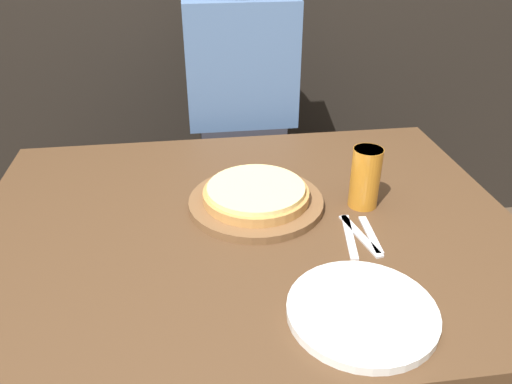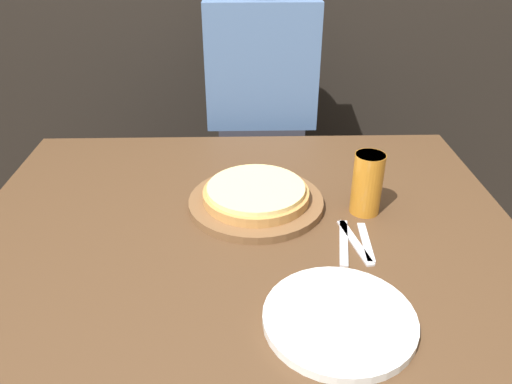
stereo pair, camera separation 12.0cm
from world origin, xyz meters
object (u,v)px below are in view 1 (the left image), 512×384
beer_glass (366,175)px  dinner_knife (360,235)px  spoon (371,235)px  dinner_plate (362,311)px  pizza_on_board (256,198)px  fork (349,236)px  diner_person (242,139)px

beer_glass → dinner_knife: size_ratio=0.89×
spoon → dinner_plate: bearing=-112.7°
dinner_knife → pizza_on_board: bearing=142.8°
dinner_plate → fork: dinner_plate is taller
dinner_knife → spoon: (0.03, 0.00, 0.00)m
beer_glass → spoon: size_ratio=1.05×
pizza_on_board → spoon: pizza_on_board is taller
fork → spoon: bearing=0.0°
beer_glass → fork: beer_glass is taller
fork → dinner_knife: same height
diner_person → pizza_on_board: bearing=-93.1°
fork → dinner_plate: bearing=-102.0°
fork → dinner_knife: (0.02, 0.00, 0.00)m
beer_glass → spoon: bearing=-100.1°
dinner_plate → fork: (0.05, 0.24, -0.01)m
fork → spoon: same height
beer_glass → diner_person: diner_person is taller
pizza_on_board → dinner_knife: (0.22, -0.16, -0.02)m
pizza_on_board → diner_person: diner_person is taller
dinner_plate → dinner_knife: dinner_plate is taller
dinner_knife → beer_glass: bearing=69.9°
dinner_plate → spoon: size_ratio=1.89×
dinner_plate → spoon: 0.26m
fork → dinner_knife: 0.02m
beer_glass → dinner_plate: beer_glass is taller
pizza_on_board → spoon: 0.29m
dinner_plate → dinner_knife: (0.08, 0.24, -0.01)m
pizza_on_board → spoon: (0.24, -0.16, -0.02)m
beer_glass → diner_person: bearing=109.5°
beer_glass → dinner_knife: bearing=-110.1°
spoon → dinner_knife: bearing=-180.0°
pizza_on_board → beer_glass: beer_glass is taller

